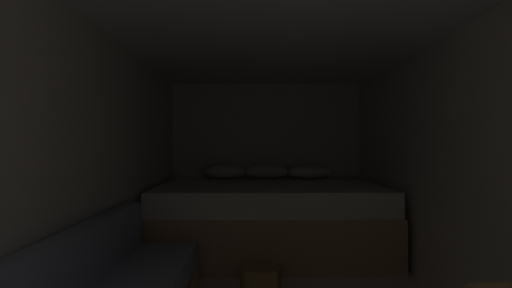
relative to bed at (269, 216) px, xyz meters
name	(u,v)px	position (x,y,z in m)	size (l,w,h in m)	color
wall_back	(266,158)	(0.00, 0.95, 0.63)	(2.68, 0.05, 2.05)	beige
wall_left	(86,172)	(-1.32, -1.84, 0.63)	(0.05, 5.53, 2.05)	beige
wall_right	(474,172)	(1.32, -1.84, 0.63)	(0.05, 5.53, 2.05)	beige
ceiling_slab	(281,17)	(0.00, -1.84, 1.68)	(2.68, 5.53, 0.05)	white
bed	(269,216)	(0.00, 0.00, 0.00)	(2.46, 1.79, 0.96)	tan
wicker_basket	(261,281)	(-0.13, -1.33, -0.28)	(0.33, 0.33, 0.23)	olive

